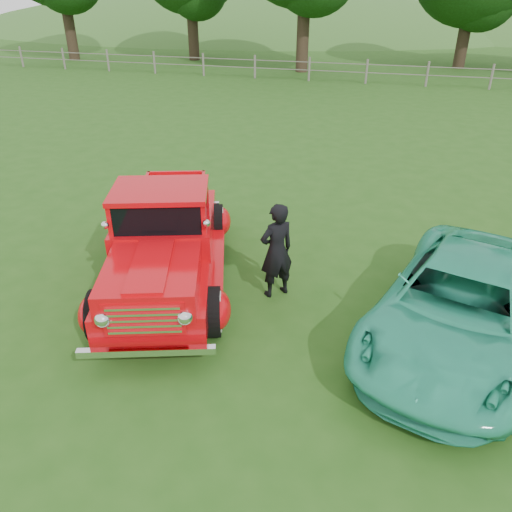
# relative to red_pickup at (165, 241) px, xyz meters

# --- Properties ---
(ground) EXTENTS (140.00, 140.00, 0.00)m
(ground) POSITION_rel_red_pickup_xyz_m (1.59, -1.18, -0.80)
(ground) COLOR #245115
(ground) RESTS_ON ground
(distant_hills) EXTENTS (116.00, 60.00, 18.00)m
(distant_hills) POSITION_rel_red_pickup_xyz_m (-2.49, 58.28, -5.34)
(distant_hills) COLOR #376A27
(distant_hills) RESTS_ON ground
(fence_line) EXTENTS (48.00, 0.12, 1.20)m
(fence_line) POSITION_rel_red_pickup_xyz_m (1.59, 20.82, -0.19)
(fence_line) COLOR slate
(fence_line) RESTS_ON ground
(red_pickup) EXTENTS (3.33, 5.28, 1.78)m
(red_pickup) POSITION_rel_red_pickup_xyz_m (0.00, 0.00, 0.00)
(red_pickup) COLOR black
(red_pickup) RESTS_ON ground
(teal_sedan) EXTENTS (3.29, 4.94, 1.26)m
(teal_sedan) POSITION_rel_red_pickup_xyz_m (4.74, -0.39, -0.17)
(teal_sedan) COLOR #2BAC84
(teal_sedan) RESTS_ON ground
(man) EXTENTS (0.70, 0.70, 1.65)m
(man) POSITION_rel_red_pickup_xyz_m (1.91, 0.14, 0.03)
(man) COLOR black
(man) RESTS_ON ground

